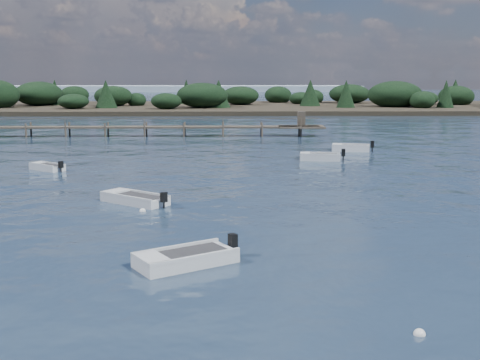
{
  "coord_description": "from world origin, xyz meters",
  "views": [
    {
      "loc": [
        -4.23,
        -18.26,
        6.64
      ],
      "look_at": [
        -3.53,
        14.0,
        1.0
      ],
      "focal_mm": 45.0,
      "sensor_mm": 36.0,
      "label": 1
    }
  ],
  "objects_px": {
    "dinghy_mid_grey": "(135,200)",
    "tender_far_grey": "(47,168)",
    "dinghy_extra_a": "(186,261)",
    "tender_far_white": "(320,158)",
    "jetty": "(67,127)",
    "tender_far_grey_b": "(351,149)"
  },
  "relations": [
    {
      "from": "dinghy_mid_grey",
      "to": "tender_far_grey",
      "type": "xyz_separation_m",
      "value": [
        -7.87,
        11.27,
        -0.0
      ]
    },
    {
      "from": "dinghy_extra_a",
      "to": "tender_far_white",
      "type": "height_order",
      "value": "tender_far_white"
    },
    {
      "from": "dinghy_mid_grey",
      "to": "tender_far_white",
      "type": "xyz_separation_m",
      "value": [
        12.22,
        15.77,
        0.03
      ]
    },
    {
      "from": "dinghy_extra_a",
      "to": "jetty",
      "type": "height_order",
      "value": "jetty"
    },
    {
      "from": "tender_far_grey_b",
      "to": "dinghy_mid_grey",
      "type": "bearing_deg",
      "value": -126.3
    },
    {
      "from": "dinghy_extra_a",
      "to": "jetty",
      "type": "xyz_separation_m",
      "value": [
        -16.04,
        45.71,
        0.84
      ]
    },
    {
      "from": "tender_far_grey_b",
      "to": "jetty",
      "type": "bearing_deg",
      "value": 154.4
    },
    {
      "from": "tender_far_grey_b",
      "to": "tender_far_white",
      "type": "bearing_deg",
      "value": -121.99
    },
    {
      "from": "tender_far_grey_b",
      "to": "tender_far_white",
      "type": "height_order",
      "value": "tender_far_grey_b"
    },
    {
      "from": "dinghy_mid_grey",
      "to": "jetty",
      "type": "bearing_deg",
      "value": 109.76
    },
    {
      "from": "dinghy_extra_a",
      "to": "tender_far_white",
      "type": "distance_m",
      "value": 27.72
    },
    {
      "from": "tender_far_white",
      "to": "dinghy_mid_grey",
      "type": "bearing_deg",
      "value": -127.77
    },
    {
      "from": "tender_far_grey",
      "to": "jetty",
      "type": "distance_m",
      "value": 24.42
    },
    {
      "from": "tender_far_white",
      "to": "tender_far_grey_b",
      "type": "bearing_deg",
      "value": 58.01
    },
    {
      "from": "dinghy_mid_grey",
      "to": "tender_far_white",
      "type": "relative_size",
      "value": 1.08
    },
    {
      "from": "tender_far_grey_b",
      "to": "dinghy_extra_a",
      "type": "relative_size",
      "value": 0.97
    },
    {
      "from": "dinghy_mid_grey",
      "to": "jetty",
      "type": "xyz_separation_m",
      "value": [
        -12.65,
        35.21,
        0.84
      ]
    },
    {
      "from": "dinghy_mid_grey",
      "to": "tender_far_grey_b",
      "type": "bearing_deg",
      "value": 53.7
    },
    {
      "from": "tender_far_grey",
      "to": "tender_far_white",
      "type": "bearing_deg",
      "value": 12.62
    },
    {
      "from": "dinghy_extra_a",
      "to": "dinghy_mid_grey",
      "type": "distance_m",
      "value": 11.04
    },
    {
      "from": "dinghy_mid_grey",
      "to": "tender_far_white",
      "type": "distance_m",
      "value": 19.95
    },
    {
      "from": "tender_far_grey_b",
      "to": "tender_far_white",
      "type": "relative_size",
      "value": 1.03
    }
  ]
}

